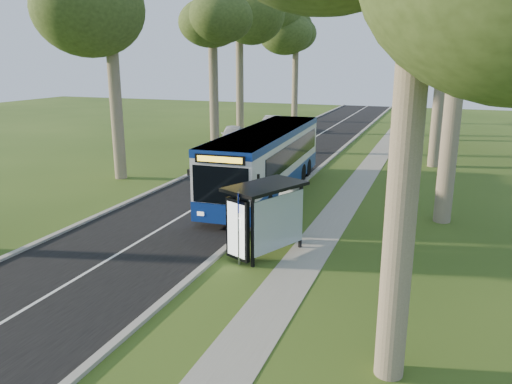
{
  "coord_description": "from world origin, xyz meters",
  "views": [
    {
      "loc": [
        7.13,
        -16.27,
        6.9
      ],
      "look_at": [
        0.24,
        2.21,
        1.6
      ],
      "focal_mm": 35.0,
      "sensor_mm": 36.0,
      "label": 1
    }
  ],
  "objects_px": {
    "bus": "(266,161)",
    "bus_shelter": "(265,209)",
    "bus_stop_sign": "(239,220)",
    "litter_bin": "(278,230)",
    "car_white": "(233,135)",
    "car_silver": "(272,124)"
  },
  "relations": [
    {
      "from": "litter_bin",
      "to": "car_white",
      "type": "height_order",
      "value": "car_white"
    },
    {
      "from": "bus_shelter",
      "to": "litter_bin",
      "type": "bearing_deg",
      "value": 115.8
    },
    {
      "from": "bus",
      "to": "bus_shelter",
      "type": "xyz_separation_m",
      "value": [
        2.8,
        -8.1,
        0.06
      ]
    },
    {
      "from": "bus",
      "to": "bus_shelter",
      "type": "height_order",
      "value": "bus"
    },
    {
      "from": "litter_bin",
      "to": "bus",
      "type": "bearing_deg",
      "value": 113.13
    },
    {
      "from": "bus_stop_sign",
      "to": "litter_bin",
      "type": "height_order",
      "value": "bus_stop_sign"
    },
    {
      "from": "car_white",
      "to": "bus_shelter",
      "type": "bearing_deg",
      "value": -82.47
    },
    {
      "from": "car_silver",
      "to": "litter_bin",
      "type": "bearing_deg",
      "value": -75.28
    },
    {
      "from": "bus_stop_sign",
      "to": "litter_bin",
      "type": "distance_m",
      "value": 2.89
    },
    {
      "from": "bus_stop_sign",
      "to": "car_white",
      "type": "height_order",
      "value": "bus_stop_sign"
    },
    {
      "from": "bus_shelter",
      "to": "car_silver",
      "type": "height_order",
      "value": "bus_shelter"
    },
    {
      "from": "bus_shelter",
      "to": "car_silver",
      "type": "bearing_deg",
      "value": 132.52
    },
    {
      "from": "bus",
      "to": "bus_shelter",
      "type": "distance_m",
      "value": 8.57
    },
    {
      "from": "bus",
      "to": "bus_stop_sign",
      "type": "distance_m",
      "value": 9.31
    },
    {
      "from": "car_silver",
      "to": "bus_shelter",
      "type": "bearing_deg",
      "value": -76.17
    },
    {
      "from": "bus",
      "to": "bus_shelter",
      "type": "relative_size",
      "value": 3.79
    },
    {
      "from": "bus_shelter",
      "to": "car_silver",
      "type": "distance_m",
      "value": 31.78
    },
    {
      "from": "car_white",
      "to": "litter_bin",
      "type": "bearing_deg",
      "value": -80.8
    },
    {
      "from": "bus_shelter",
      "to": "car_white",
      "type": "xyz_separation_m",
      "value": [
        -10.68,
        22.14,
        -1.04
      ]
    },
    {
      "from": "bus",
      "to": "litter_bin",
      "type": "bearing_deg",
      "value": -69.41
    },
    {
      "from": "bus_stop_sign",
      "to": "bus_shelter",
      "type": "distance_m",
      "value": 1.15
    },
    {
      "from": "bus_stop_sign",
      "to": "litter_bin",
      "type": "xyz_separation_m",
      "value": [
        0.57,
        2.59,
        -1.15
      ]
    }
  ]
}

